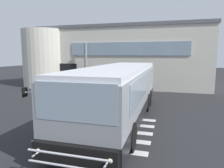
{
  "coord_description": "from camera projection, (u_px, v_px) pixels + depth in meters",
  "views": [
    {
      "loc": [
        4.76,
        -12.43,
        3.26
      ],
      "look_at": [
        1.43,
        -0.6,
        1.5
      ],
      "focal_mm": 32.78,
      "sensor_mm": 36.0,
      "label": 1
    }
  ],
  "objects": [
    {
      "name": "entry_support_column",
      "position": [
        86.0,
        67.0,
        19.18
      ],
      "size": [
        0.28,
        0.28,
        4.34
      ],
      "primitive_type": "cylinder",
      "color": "slate",
      "rests_on": "ground"
    },
    {
      "name": "passenger_by_doorway",
      "position": [
        105.0,
        80.0,
        18.62
      ],
      "size": [
        0.54,
        0.48,
        1.68
      ],
      "color": "#2D2D33",
      "rests_on": "ground"
    },
    {
      "name": "bay_paint_stripes",
      "position": [
        102.0,
        129.0,
        9.04
      ],
      "size": [
        4.4,
        3.96,
        0.01
      ],
      "color": "silver",
      "rests_on": "ground"
    },
    {
      "name": "terminal_building",
      "position": [
        123.0,
        57.0,
        24.32
      ],
      "size": [
        18.68,
        13.8,
        6.1
      ],
      "color": "beige",
      "rests_on": "ground"
    },
    {
      "name": "passenger_at_curb_edge",
      "position": [
        109.0,
        81.0,
        18.12
      ],
      "size": [
        0.48,
        0.41,
        1.68
      ],
      "color": "#2D2D33",
      "rests_on": "ground"
    },
    {
      "name": "passenger_near_column",
      "position": [
        92.0,
        81.0,
        18.65
      ],
      "size": [
        0.41,
        0.47,
        1.68
      ],
      "color": "#1E2338",
      "rests_on": "ground"
    },
    {
      "name": "ground_plane",
      "position": [
        94.0,
        104.0,
        13.58
      ],
      "size": [
        80.0,
        90.0,
        0.02
      ],
      "primitive_type": "cube",
      "color": "#232326",
      "rests_on": "ground"
    },
    {
      "name": "safety_bollard_yellow",
      "position": [
        115.0,
        89.0,
        16.82
      ],
      "size": [
        0.18,
        0.18,
        0.9
      ],
      "primitive_type": "cylinder",
      "color": "yellow",
      "rests_on": "ground"
    },
    {
      "name": "bus_main_foreground",
      "position": [
        119.0,
        94.0,
        10.25
      ],
      "size": [
        3.04,
        10.75,
        2.7
      ],
      "color": "gray",
      "rests_on": "ground"
    }
  ]
}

